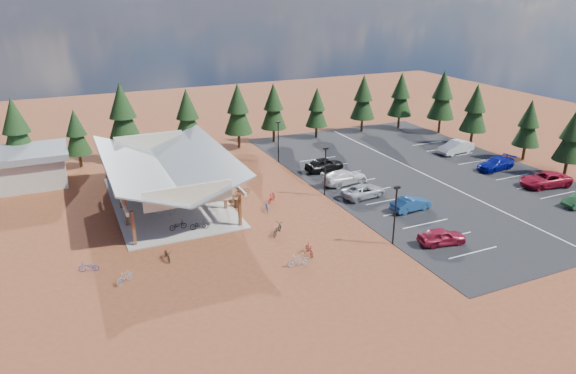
{
  "coord_description": "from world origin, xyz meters",
  "views": [
    {
      "loc": [
        -18.76,
        -41.23,
        19.78
      ],
      "look_at": [
        0.56,
        1.35,
        1.84
      ],
      "focal_mm": 32.0,
      "sensor_mm": 36.0,
      "label": 1
    }
  ],
  "objects_px": {
    "bike_3": "(125,181)",
    "bike_8": "(167,255)",
    "bike_pavilion": "(166,165)",
    "bike_11": "(309,249)",
    "bike_13": "(299,260)",
    "car_4": "(324,164)",
    "bike_9": "(125,277)",
    "car_1": "(411,204)",
    "bike_14": "(267,207)",
    "bike_0": "(178,225)",
    "car_6": "(545,180)",
    "bike_15": "(272,197)",
    "bike_10": "(89,267)",
    "car_7": "(496,164)",
    "trash_bin_0": "(237,203)",
    "car_0": "(442,236)",
    "outbuilding": "(14,169)",
    "lamp_post_0": "(395,211)",
    "bike_12": "(277,229)",
    "bike_2": "(147,195)",
    "bike_1": "(165,211)",
    "car_9": "(456,147)",
    "bike_4": "(199,225)",
    "bike_6": "(180,184)",
    "car_3": "(345,177)",
    "lamp_post_2": "(278,139)",
    "car_2": "(364,191)",
    "bike_7": "(186,171)",
    "bike_16": "(242,191)",
    "lamp_post_1": "(325,168)"
  },
  "relations": [
    {
      "from": "bike_16",
      "to": "outbuilding",
      "type": "bearing_deg",
      "value": -133.38
    },
    {
      "from": "car_1",
      "to": "outbuilding",
      "type": "bearing_deg",
      "value": 51.95
    },
    {
      "from": "bike_2",
      "to": "car_4",
      "type": "xyz_separation_m",
      "value": [
        20.5,
        0.27,
        0.34
      ]
    },
    {
      "from": "bike_4",
      "to": "bike_10",
      "type": "height_order",
      "value": "bike_4"
    },
    {
      "from": "trash_bin_0",
      "to": "bike_14",
      "type": "bearing_deg",
      "value": -40.79
    },
    {
      "from": "bike_pavilion",
      "to": "lamp_post_0",
      "type": "bearing_deg",
      "value": -48.58
    },
    {
      "from": "trash_bin_0",
      "to": "bike_9",
      "type": "relative_size",
      "value": 0.6
    },
    {
      "from": "bike_1",
      "to": "bike_6",
      "type": "xyz_separation_m",
      "value": [
        3.03,
        6.5,
        -0.1
      ]
    },
    {
      "from": "bike_pavilion",
      "to": "bike_11",
      "type": "distance_m",
      "value": 17.92
    },
    {
      "from": "outbuilding",
      "to": "bike_14",
      "type": "bearing_deg",
      "value": -37.95
    },
    {
      "from": "bike_10",
      "to": "car_2",
      "type": "relative_size",
      "value": 0.32
    },
    {
      "from": "bike_15",
      "to": "bike_9",
      "type": "bearing_deg",
      "value": 76.64
    },
    {
      "from": "bike_9",
      "to": "car_1",
      "type": "bearing_deg",
      "value": -120.15
    },
    {
      "from": "lamp_post_2",
      "to": "bike_16",
      "type": "relative_size",
      "value": 2.83
    },
    {
      "from": "bike_14",
      "to": "car_1",
      "type": "height_order",
      "value": "car_1"
    },
    {
      "from": "bike_2",
      "to": "car_4",
      "type": "relative_size",
      "value": 0.33
    },
    {
      "from": "bike_10",
      "to": "car_7",
      "type": "bearing_deg",
      "value": 114.46
    },
    {
      "from": "bike_10",
      "to": "lamp_post_0",
      "type": "bearing_deg",
      "value": 94.4
    },
    {
      "from": "bike_9",
      "to": "bike_10",
      "type": "height_order",
      "value": "bike_9"
    },
    {
      "from": "bike_pavilion",
      "to": "bike_11",
      "type": "xyz_separation_m",
      "value": [
        7.84,
        -15.76,
        -3.33
      ]
    },
    {
      "from": "bike_0",
      "to": "car_6",
      "type": "distance_m",
      "value": 38.87
    },
    {
      "from": "bike_14",
      "to": "car_1",
      "type": "xyz_separation_m",
      "value": [
        12.54,
        -5.7,
        0.3
      ]
    },
    {
      "from": "bike_13",
      "to": "car_4",
      "type": "distance_m",
      "value": 22.49
    },
    {
      "from": "bike_6",
      "to": "car_3",
      "type": "bearing_deg",
      "value": -94.47
    },
    {
      "from": "car_0",
      "to": "car_6",
      "type": "relative_size",
      "value": 0.72
    },
    {
      "from": "bike_2",
      "to": "bike_1",
      "type": "bearing_deg",
      "value": 176.39
    },
    {
      "from": "car_3",
      "to": "car_4",
      "type": "distance_m",
      "value": 4.73
    },
    {
      "from": "car_2",
      "to": "car_9",
      "type": "distance_m",
      "value": 20.58
    },
    {
      "from": "bike_1",
      "to": "car_9",
      "type": "bearing_deg",
      "value": -79.94
    },
    {
      "from": "trash_bin_0",
      "to": "bike_10",
      "type": "relative_size",
      "value": 0.59
    },
    {
      "from": "bike_3",
      "to": "bike_8",
      "type": "relative_size",
      "value": 0.92
    },
    {
      "from": "bike_12",
      "to": "car_7",
      "type": "height_order",
      "value": "car_7"
    },
    {
      "from": "car_7",
      "to": "trash_bin_0",
      "type": "bearing_deg",
      "value": -100.31
    },
    {
      "from": "lamp_post_1",
      "to": "lamp_post_2",
      "type": "relative_size",
      "value": 1.0
    },
    {
      "from": "bike_7",
      "to": "car_1",
      "type": "xyz_separation_m",
      "value": [
        17.19,
        -18.52,
        0.14
      ]
    },
    {
      "from": "bike_pavilion",
      "to": "car_0",
      "type": "xyz_separation_m",
      "value": [
        18.66,
        -18.69,
        -3.1
      ]
    },
    {
      "from": "bike_6",
      "to": "car_2",
      "type": "distance_m",
      "value": 19.27
    },
    {
      "from": "bike_13",
      "to": "bike_10",
      "type": "bearing_deg",
      "value": -104.21
    },
    {
      "from": "bike_11",
      "to": "bike_14",
      "type": "distance_m",
      "value": 9.54
    },
    {
      "from": "lamp_post_0",
      "to": "car_7",
      "type": "xyz_separation_m",
      "value": [
        22.15,
        10.79,
        -2.21
      ]
    },
    {
      "from": "lamp_post_1",
      "to": "car_0",
      "type": "xyz_separation_m",
      "value": [
        3.66,
        -13.69,
        -2.25
      ]
    },
    {
      "from": "bike_3",
      "to": "car_3",
      "type": "distance_m",
      "value": 23.83
    },
    {
      "from": "trash_bin_0",
      "to": "outbuilding",
      "type": "bearing_deg",
      "value": 142.4
    },
    {
      "from": "bike_16",
      "to": "car_7",
      "type": "xyz_separation_m",
      "value": [
        29.94,
        -4.65,
        0.29
      ]
    },
    {
      "from": "bike_13",
      "to": "bike_14",
      "type": "bearing_deg",
      "value": 177.81
    },
    {
      "from": "bike_3",
      "to": "bike_11",
      "type": "xyz_separation_m",
      "value": [
        11.22,
        -22.09,
        -0.08
      ]
    },
    {
      "from": "bike_15",
      "to": "outbuilding",
      "type": "bearing_deg",
      "value": 11.46
    },
    {
      "from": "bike_8",
      "to": "bike_13",
      "type": "height_order",
      "value": "bike_13"
    },
    {
      "from": "lamp_post_2",
      "to": "bike_0",
      "type": "bearing_deg",
      "value": -138.18
    },
    {
      "from": "bike_12",
      "to": "bike_pavilion",
      "type": "bearing_deg",
      "value": -16.61
    }
  ]
}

